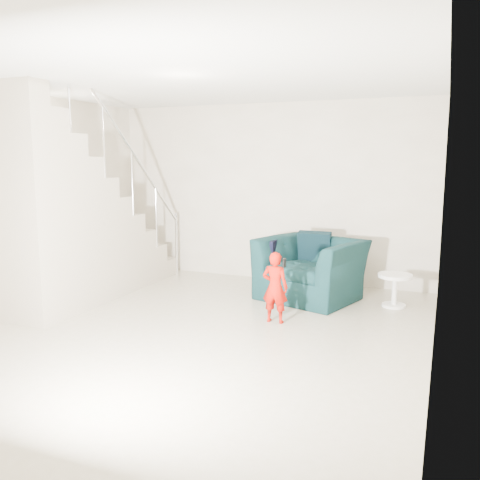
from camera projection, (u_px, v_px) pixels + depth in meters
name	position (u px, v px, depth m)	size (l,w,h in m)	color
floor	(186.00, 333.00, 5.50)	(5.50, 5.50, 0.00)	#9D9479
ceiling	(181.00, 74.00, 5.08)	(5.50, 5.50, 0.00)	silver
back_wall	(269.00, 193.00, 7.81)	(5.00, 5.00, 0.00)	#B3A692
left_wall	(3.00, 201.00, 6.22)	(5.50, 5.50, 0.00)	#B3A692
right_wall	(440.00, 219.00, 4.36)	(5.50, 5.50, 0.00)	#B3A692
armchair	(311.00, 269.00, 6.80)	(1.24, 1.09, 0.81)	black
toddler	(275.00, 287.00, 5.80)	(0.30, 0.20, 0.82)	#A00B05
side_table	(395.00, 285.00, 6.43)	(0.42, 0.42, 0.42)	white
staircase	(69.00, 230.00, 6.60)	(1.02, 3.03, 3.62)	#ADA089
cushion	(315.00, 247.00, 7.11)	(0.46, 0.13, 0.44)	black
throw	(277.00, 258.00, 6.99)	(0.05, 0.48, 0.54)	black
phone	(284.00, 263.00, 5.65)	(0.02, 0.05, 0.10)	black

